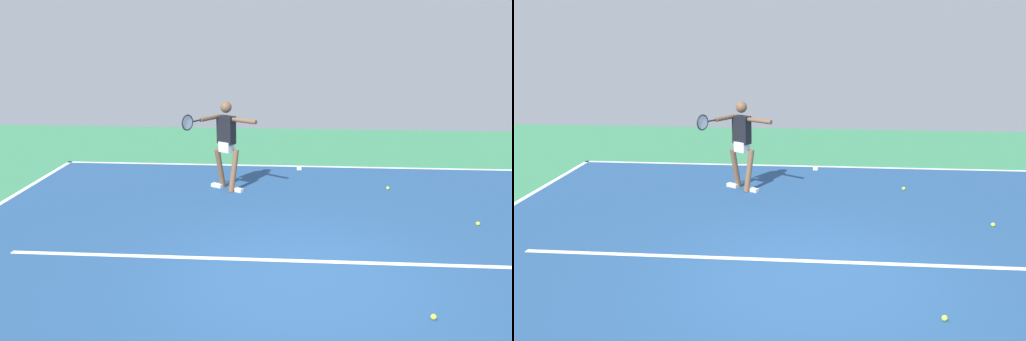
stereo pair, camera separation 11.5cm
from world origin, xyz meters
The scene contains 9 objects.
ground_plane centered at (0.00, 0.00, 0.00)m, with size 20.85×20.85×0.00m, color #388456.
court_surface centered at (0.00, 0.00, 0.00)m, with size 10.96×11.49×0.00m, color navy.
court_line_baseline_near centered at (0.00, -5.70, 0.00)m, with size 10.96×0.10×0.01m, color white.
court_line_service centered at (0.00, -0.47, 0.00)m, with size 8.22×0.10×0.01m, color white.
court_line_centre_mark centered at (0.00, -5.50, 0.00)m, with size 0.10×0.30×0.01m, color white.
tennis_player centered at (1.44, -3.74, 1.01)m, with size 1.33×1.04×1.75m.
tennis_ball_by_baseline centered at (-1.74, -3.98, 0.03)m, with size 0.07×0.07×0.07m, color #C6E53D.
tennis_ball_far_corner centered at (-1.46, 0.96, 0.03)m, with size 0.07×0.07×0.07m, color #C6E53D.
tennis_ball_centre_court centered at (-2.88, -2.06, 0.03)m, with size 0.07×0.07×0.07m, color #CCE033.
Camera 2 is at (-0.02, 6.45, 3.13)m, focal length 38.22 mm.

